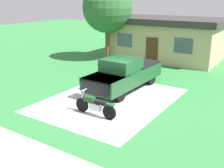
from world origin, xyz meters
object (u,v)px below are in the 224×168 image
pickup_truck (125,73)px  shade_tree (107,8)px  motorcycle (95,105)px  neighbor_house (165,38)px

pickup_truck → shade_tree: bearing=131.4°
motorcycle → pickup_truck: size_ratio=0.39×
pickup_truck → neighbor_house: bearing=98.9°
motorcycle → shade_tree: bearing=121.3°
neighbor_house → motorcycle: bearing=-80.5°
shade_tree → neighbor_house: bearing=38.2°
motorcycle → shade_tree: (-6.05, 9.97, 3.82)m
pickup_truck → motorcycle: bearing=-79.1°
shade_tree → neighbor_house: (3.88, 3.05, -2.51)m
shade_tree → motorcycle: bearing=-58.7°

